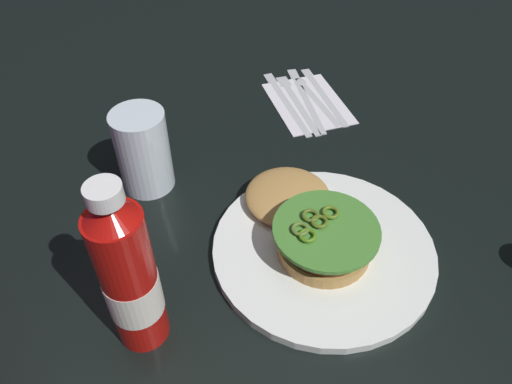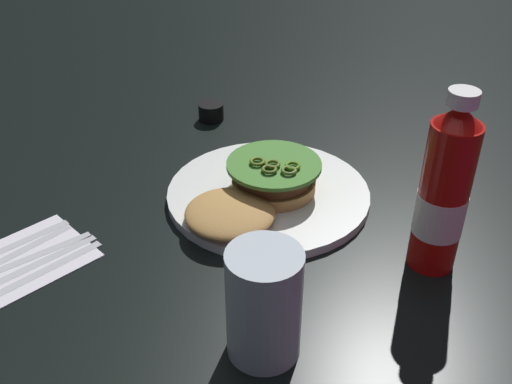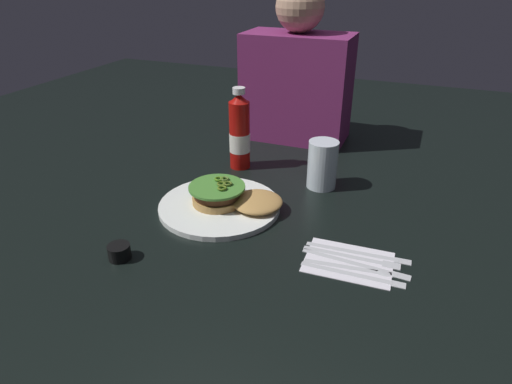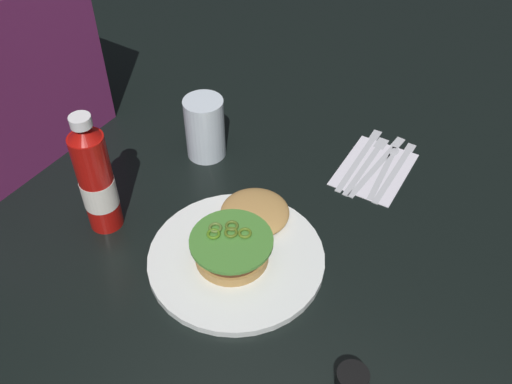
{
  "view_description": "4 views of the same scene",
  "coord_description": "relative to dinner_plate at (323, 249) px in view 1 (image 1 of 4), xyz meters",
  "views": [
    {
      "loc": [
        -0.52,
        0.23,
        0.53
      ],
      "look_at": [
        -0.06,
        0.1,
        0.06
      ],
      "focal_mm": 34.62,
      "sensor_mm": 36.0,
      "label": 1
    },
    {
      "loc": [
        0.37,
        0.56,
        0.49
      ],
      "look_at": [
        -0.06,
        0.08,
        0.07
      ],
      "focal_mm": 41.54,
      "sensor_mm": 36.0,
      "label": 2
    },
    {
      "loc": [
        0.3,
        -0.82,
        0.55
      ],
      "look_at": [
        -0.05,
        0.07,
        0.04
      ],
      "focal_mm": 31.03,
      "sensor_mm": 36.0,
      "label": 3
    },
    {
      "loc": [
        -0.63,
        -0.33,
        0.76
      ],
      "look_at": [
        -0.04,
        0.05,
        0.08
      ],
      "focal_mm": 39.74,
      "sensor_mm": 36.0,
      "label": 4
    }
  ],
  "objects": [
    {
      "name": "butter_knife",
      "position": [
        0.37,
        -0.14,
        -0.0
      ],
      "size": [
        0.2,
        0.02,
        0.0
      ],
      "color": "silver",
      "rests_on": "napkin"
    },
    {
      "name": "ketchup_bottle",
      "position": [
        -0.05,
        0.25,
        0.1
      ],
      "size": [
        0.06,
        0.06,
        0.24
      ],
      "color": "#AA0F0B",
      "rests_on": "ground_plane"
    },
    {
      "name": "water_glass",
      "position": [
        0.2,
        0.21,
        0.06
      ],
      "size": [
        0.08,
        0.08,
        0.13
      ],
      "primitive_type": "cylinder",
      "color": "silver",
      "rests_on": "ground_plane"
    },
    {
      "name": "fork_utensil",
      "position": [
        0.36,
        -0.08,
        -0.0
      ],
      "size": [
        0.2,
        0.02,
        0.0
      ],
      "color": "silver",
      "rests_on": "napkin"
    },
    {
      "name": "burger_sandwich",
      "position": [
        0.03,
        0.01,
        0.03
      ],
      "size": [
        0.23,
        0.15,
        0.05
      ],
      "color": "#B68647",
      "rests_on": "dinner_plate"
    },
    {
      "name": "ground_plane",
      "position": [
        0.13,
        -0.03,
        -0.01
      ],
      "size": [
        3.0,
        3.0,
        0.0
      ],
      "primitive_type": "plane",
      "color": "black"
    },
    {
      "name": "table_knife",
      "position": [
        0.37,
        -0.1,
        -0.0
      ],
      "size": [
        0.22,
        0.03,
        0.0
      ],
      "color": "silver",
      "rests_on": "napkin"
    },
    {
      "name": "dinner_plate",
      "position": [
        0.0,
        0.0,
        0.0
      ],
      "size": [
        0.3,
        0.3,
        0.01
      ],
      "primitive_type": "cylinder",
      "color": "white",
      "rests_on": "ground_plane"
    },
    {
      "name": "steak_knife",
      "position": [
        0.37,
        -0.06,
        -0.0
      ],
      "size": [
        0.22,
        0.03,
        0.0
      ],
      "color": "silver",
      "rests_on": "napkin"
    },
    {
      "name": "spoon_utensil",
      "position": [
        0.37,
        -0.12,
        -0.0
      ],
      "size": [
        0.18,
        0.04,
        0.0
      ],
      "color": "silver",
      "rests_on": "napkin"
    },
    {
      "name": "napkin",
      "position": [
        0.34,
        -0.1,
        -0.01
      ],
      "size": [
        0.18,
        0.13,
        0.0
      ],
      "primitive_type": "cube",
      "rotation": [
        0.0,
        0.0,
        0.04
      ],
      "color": "white",
      "rests_on": "ground_plane"
    }
  ]
}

